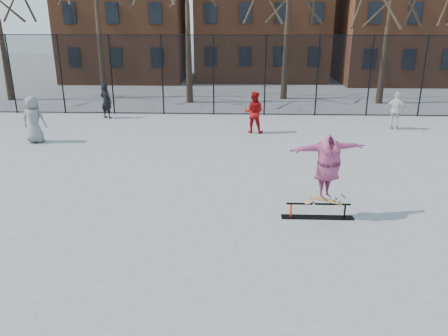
{
  "coord_description": "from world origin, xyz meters",
  "views": [
    {
      "loc": [
        0.0,
        -9.22,
        4.89
      ],
      "look_at": [
        -0.42,
        1.5,
        1.12
      ],
      "focal_mm": 35.0,
      "sensor_mm": 36.0,
      "label": 1
    }
  ],
  "objects_px": {
    "skater": "(328,169)",
    "bystander_red": "(254,112)",
    "bystander_white": "(396,111)",
    "skate_rail": "(318,212)",
    "skateboard": "(325,201)",
    "bystander_black": "(106,101)",
    "bystander_extra": "(34,120)"
  },
  "relations": [
    {
      "from": "bystander_black",
      "to": "bystander_red",
      "type": "relative_size",
      "value": 0.96
    },
    {
      "from": "bystander_red",
      "to": "bystander_white",
      "type": "distance_m",
      "value": 6.44
    },
    {
      "from": "skateboard",
      "to": "bystander_red",
      "type": "xyz_separation_m",
      "value": [
        -1.59,
        8.5,
        0.44
      ]
    },
    {
      "from": "skateboard",
      "to": "bystander_extra",
      "type": "height_order",
      "value": "bystander_extra"
    },
    {
      "from": "skateboard",
      "to": "bystander_white",
      "type": "bearing_deg",
      "value": 62.88
    },
    {
      "from": "bystander_black",
      "to": "bystander_white",
      "type": "xyz_separation_m",
      "value": [
        13.62,
        -1.7,
        -0.02
      ]
    },
    {
      "from": "skater",
      "to": "bystander_white",
      "type": "bearing_deg",
      "value": 45.84
    },
    {
      "from": "skate_rail",
      "to": "bystander_white",
      "type": "height_order",
      "value": "bystander_white"
    },
    {
      "from": "skate_rail",
      "to": "skateboard",
      "type": "bearing_deg",
      "value": 0.0
    },
    {
      "from": "bystander_black",
      "to": "skate_rail",
      "type": "bearing_deg",
      "value": 152.48
    },
    {
      "from": "skateboard",
      "to": "skater",
      "type": "relative_size",
      "value": 0.45
    },
    {
      "from": "bystander_black",
      "to": "bystander_red",
      "type": "bearing_deg",
      "value": -175.03
    },
    {
      "from": "skate_rail",
      "to": "bystander_white",
      "type": "bearing_deg",
      "value": 62.12
    },
    {
      "from": "bystander_white",
      "to": "bystander_red",
      "type": "bearing_deg",
      "value": 40.98
    },
    {
      "from": "skater",
      "to": "bystander_white",
      "type": "relative_size",
      "value": 1.19
    },
    {
      "from": "bystander_white",
      "to": "bystander_extra",
      "type": "xyz_separation_m",
      "value": [
        -15.21,
        -2.77,
        0.1
      ]
    },
    {
      "from": "bystander_extra",
      "to": "bystander_red",
      "type": "bearing_deg",
      "value": -166.15
    },
    {
      "from": "skater",
      "to": "skateboard",
      "type": "bearing_deg",
      "value": 0.0
    },
    {
      "from": "skater",
      "to": "bystander_red",
      "type": "height_order",
      "value": "skater"
    },
    {
      "from": "skateboard",
      "to": "bystander_red",
      "type": "bearing_deg",
      "value": 100.58
    },
    {
      "from": "bystander_white",
      "to": "skater",
      "type": "bearing_deg",
      "value": 96.26
    },
    {
      "from": "skate_rail",
      "to": "bystander_white",
      "type": "xyz_separation_m",
      "value": [
        4.95,
        9.35,
        0.68
      ]
    },
    {
      "from": "skate_rail",
      "to": "skater",
      "type": "relative_size",
      "value": 0.92
    },
    {
      "from": "skater",
      "to": "bystander_red",
      "type": "distance_m",
      "value": 8.66
    },
    {
      "from": "bystander_white",
      "to": "bystander_extra",
      "type": "bearing_deg",
      "value": 43.71
    },
    {
      "from": "skateboard",
      "to": "skater",
      "type": "height_order",
      "value": "skater"
    },
    {
      "from": "bystander_red",
      "to": "bystander_extra",
      "type": "xyz_separation_m",
      "value": [
        -8.83,
        -1.92,
        0.04
      ]
    },
    {
      "from": "skate_rail",
      "to": "skater",
      "type": "height_order",
      "value": "skater"
    },
    {
      "from": "skate_rail",
      "to": "bystander_red",
      "type": "distance_m",
      "value": 8.65
    },
    {
      "from": "bystander_black",
      "to": "skater",
      "type": "bearing_deg",
      "value": 152.99
    },
    {
      "from": "skater",
      "to": "bystander_white",
      "type": "height_order",
      "value": "skater"
    },
    {
      "from": "bystander_red",
      "to": "bystander_white",
      "type": "bearing_deg",
      "value": -162.28
    }
  ]
}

